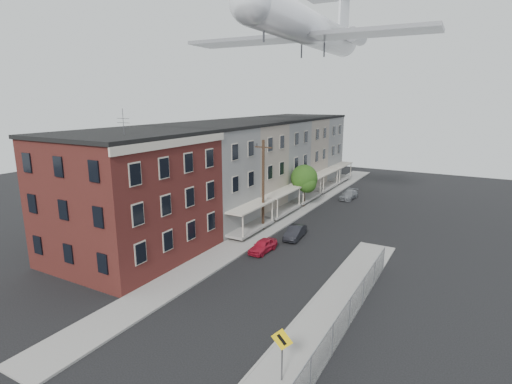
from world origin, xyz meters
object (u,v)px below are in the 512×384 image
warning_sign (282,347)px  utility_pole (263,184)px  airplane (312,29)px  car_mid (295,232)px  car_far (349,195)px  car_near (263,246)px  street_tree (305,179)px

warning_sign → utility_pole: size_ratio=0.31×
airplane → warning_sign: bearing=-70.0°
utility_pole → car_mid: bearing=-10.5°
warning_sign → car_far: warning_sign is taller
warning_sign → car_mid: 19.80m
car_near → car_far: size_ratio=0.85×
car_far → car_near: bearing=-89.7°
warning_sign → car_far: 36.47m
street_tree → airplane: size_ratio=0.17×
car_near → car_mid: bearing=80.3°
car_near → car_mid: 4.61m
car_far → airplane: (-3.14, -6.76, 19.66)m
utility_pole → airplane: 18.45m
utility_pole → car_near: 7.19m
utility_pole → car_far: 17.58m
utility_pole → warning_sign: bearing=-59.5°
utility_pole → street_tree: utility_pole is taller
car_near → car_mid: (1.02, 4.50, 0.04)m
warning_sign → car_near: 16.24m
warning_sign → utility_pole: (-11.20, 19.03, 2.79)m
car_far → airplane: bearing=-111.9°
utility_pole → car_near: utility_pole is taller
car_mid → car_near: bearing=-108.3°
car_mid → car_far: bearing=84.5°
warning_sign → street_tree: 30.96m
street_tree → warning_sign: bearing=-69.4°
utility_pole → airplane: airplane is taller
car_far → airplane: airplane is taller
car_mid → street_tree: bearing=102.6°
warning_sign → car_mid: (-7.40, 18.32, -1.29)m
car_near → warning_sign: bearing=-55.6°
utility_pole → car_far: size_ratio=2.33×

